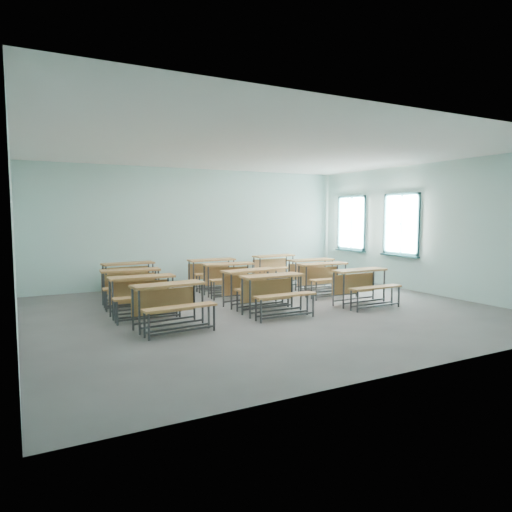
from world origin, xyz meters
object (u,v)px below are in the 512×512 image
at_px(desk_unit_r1c2, 325,274).
at_px(desk_unit_r2c1, 230,274).
at_px(desk_unit_r1c0, 143,290).
at_px(desk_unit_r3c2, 276,264).
at_px(desk_unit_r0c0, 171,299).
at_px(desk_unit_r3c0, 130,273).
at_px(desk_unit_r0c1, 275,288).
at_px(desk_unit_r0c2, 363,282).
at_px(desk_unit_r3c1, 213,269).
at_px(desk_unit_r2c2, 313,269).
at_px(desk_unit_r2c0, 131,282).
at_px(desk_unit_r1c1, 253,282).

relative_size(desk_unit_r1c2, desk_unit_r2c1, 0.97).
xyz_separation_m(desk_unit_r1c0, desk_unit_r3c2, (4.50, 2.70, 0.00)).
bearing_deg(desk_unit_r0c0, desk_unit_r3c0, 82.65).
height_order(desk_unit_r0c1, desk_unit_r3c2, same).
height_order(desk_unit_r2c1, desk_unit_r3c0, same).
xyz_separation_m(desk_unit_r0c1, desk_unit_r2c1, (0.13, 2.34, 0.00)).
xyz_separation_m(desk_unit_r1c0, desk_unit_r2c1, (2.43, 1.32, 0.00)).
xyz_separation_m(desk_unit_r0c2, desk_unit_r3c1, (-1.96, 3.58, 0.00)).
distance_m(desk_unit_r0c0, desk_unit_r2c2, 5.16).
bearing_deg(desk_unit_r3c1, desk_unit_r1c0, -134.76).
xyz_separation_m(desk_unit_r2c0, desk_unit_r2c1, (2.38, 0.12, 0.00)).
relative_size(desk_unit_r2c0, desk_unit_r2c2, 1.03).
height_order(desk_unit_r1c0, desk_unit_r2c2, same).
xyz_separation_m(desk_unit_r0c2, desk_unit_r1c0, (-4.42, 1.12, 0.00)).
distance_m(desk_unit_r0c1, desk_unit_r1c0, 2.52).
height_order(desk_unit_r2c0, desk_unit_r3c2, same).
distance_m(desk_unit_r0c2, desk_unit_r3c2, 3.82).
xyz_separation_m(desk_unit_r0c0, desk_unit_r2c2, (4.59, 2.37, 0.00)).
bearing_deg(desk_unit_r2c2, desk_unit_r2c0, -178.59).
bearing_deg(desk_unit_r2c2, desk_unit_r0c1, -136.56).
bearing_deg(desk_unit_r1c0, desk_unit_r1c1, -0.45).
xyz_separation_m(desk_unit_r1c2, desk_unit_r2c0, (-4.40, 0.94, 0.00)).
xyz_separation_m(desk_unit_r0c0, desk_unit_r1c1, (2.14, 1.09, 0.00)).
xyz_separation_m(desk_unit_r1c0, desk_unit_r1c1, (2.32, -0.07, 0.00)).
height_order(desk_unit_r0c1, desk_unit_r3c1, same).
distance_m(desk_unit_r2c2, desk_unit_r3c0, 4.66).
height_order(desk_unit_r2c1, desk_unit_r3c2, same).
distance_m(desk_unit_r0c2, desk_unit_r1c2, 1.38).
distance_m(desk_unit_r2c0, desk_unit_r2c1, 2.38).
xyz_separation_m(desk_unit_r1c0, desk_unit_r2c0, (0.05, 1.20, 0.00)).
distance_m(desk_unit_r0c0, desk_unit_r1c0, 1.18).
height_order(desk_unit_r0c1, desk_unit_r2c2, same).
xyz_separation_m(desk_unit_r0c1, desk_unit_r3c0, (-1.98, 3.61, 0.00)).
bearing_deg(desk_unit_r2c2, desk_unit_r3c2, 101.33).
relative_size(desk_unit_r1c0, desk_unit_r2c0, 0.97).
xyz_separation_m(desk_unit_r1c2, desk_unit_r3c0, (-4.13, 2.33, 0.00)).
bearing_deg(desk_unit_r1c2, desk_unit_r3c1, 133.89).
bearing_deg(desk_unit_r3c1, desk_unit_r1c2, -47.57).
xyz_separation_m(desk_unit_r0c0, desk_unit_r2c0, (-0.13, 2.36, 0.00)).
relative_size(desk_unit_r0c1, desk_unit_r1c0, 0.99).
height_order(desk_unit_r0c2, desk_unit_r1c2, same).
height_order(desk_unit_r1c2, desk_unit_r2c2, same).
height_order(desk_unit_r0c1, desk_unit_r2c0, same).
bearing_deg(desk_unit_r3c1, desk_unit_r1c1, -92.92).
bearing_deg(desk_unit_r2c0, desk_unit_r3c1, 32.18).
xyz_separation_m(desk_unit_r0c1, desk_unit_r3c1, (0.16, 3.48, 0.00)).
relative_size(desk_unit_r1c2, desk_unit_r3c1, 1.02).
bearing_deg(desk_unit_r3c1, desk_unit_r2c0, -152.14).
bearing_deg(desk_unit_r1c2, desk_unit_r0c1, -147.35).
bearing_deg(desk_unit_r2c0, desk_unit_r1c0, -87.89).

